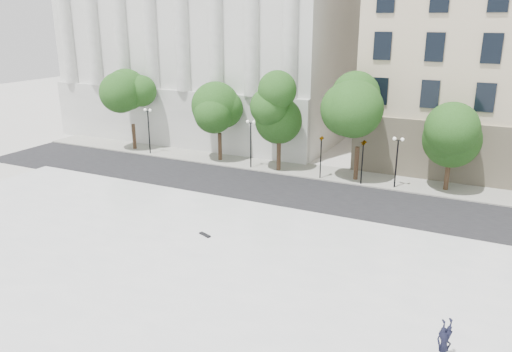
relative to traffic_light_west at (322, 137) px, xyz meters
The scene contains 10 objects.
ground 22.60m from the traffic_light_west, 91.07° to the right, with size 160.00×160.00×0.00m, color beige.
plaza 19.61m from the traffic_light_west, 91.24° to the right, with size 44.00×22.00×0.45m, color silver.
street 5.65m from the traffic_light_west, 95.54° to the right, with size 60.00×8.00×0.02m, color black.
far_sidewalk 4.00m from the traffic_light_west, 103.79° to the left, with size 60.00×4.00×0.12m, color #99978D.
building_west 25.56m from the traffic_light_west, 136.94° to the left, with size 31.50×27.65×25.60m.
traffic_light_west is the anchor object (origin of this frame).
traffic_light_east 3.45m from the traffic_light_west, ahead, with size 0.66×1.86×4.23m.
skateboard 15.20m from the traffic_light_west, 98.19° to the right, with size 0.87×0.22×0.09m, color black.
street_trees 1.82m from the traffic_light_west, 64.48° to the left, with size 44.92×4.75×7.31m.
lamp_posts 0.83m from the traffic_light_west, 145.99° to the left, with size 35.49×0.28×4.56m.
Camera 1 is at (13.01, -15.54, 12.75)m, focal length 35.00 mm.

